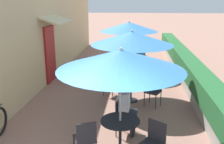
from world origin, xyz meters
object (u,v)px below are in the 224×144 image
seated_patron_near_left (127,107)px  cafe_chair_far_left (141,64)px  patio_umbrella_mid (132,38)px  cafe_chair_mid_left (110,81)px  patio_umbrella_near (121,60)px  cafe_chair_far_right (117,58)px  patio_table_near (120,129)px  seated_patron_far_left (139,60)px  patio_umbrella_far (129,27)px  cafe_chair_near_back (154,141)px  cafe_chair_near_left (122,113)px  cafe_chair_mid_right (154,89)px  patio_table_mid (131,85)px  patio_table_far (128,60)px  cafe_chair_near_right (85,137)px

seated_patron_near_left → cafe_chair_far_left: 4.73m
patio_umbrella_mid → cafe_chair_mid_left: (-0.68, 0.28, -1.44)m
patio_umbrella_near → cafe_chair_far_right: size_ratio=2.77×
patio_table_near → seated_patron_far_left: size_ratio=0.63×
patio_umbrella_far → seated_patron_near_left: bearing=-88.5°
cafe_chair_far_right → patio_umbrella_far: bearing=5.9°
patio_umbrella_mid → patio_umbrella_far: size_ratio=1.00×
cafe_chair_near_back → seated_patron_near_left: bearing=-28.3°
seated_patron_near_left → cafe_chair_near_back: size_ratio=1.44×
patio_umbrella_far → seated_patron_far_left: bearing=-51.4°
cafe_chair_near_back → patio_table_near: bearing=5.9°
cafe_chair_near_back → cafe_chair_near_left: bearing=-24.1°
patio_table_near → cafe_chair_far_left: 5.46m
patio_table_near → cafe_chair_mid_right: cafe_chair_mid_right is taller
patio_umbrella_near → cafe_chair_far_right: bearing=95.1°
cafe_chair_near_back → patio_table_mid: (-0.49, 3.11, 0.01)m
patio_umbrella_mid → cafe_chair_mid_right: (0.68, -0.28, -1.44)m
patio_table_far → seated_patron_far_left: seated_patron_far_left is taller
patio_table_far → cafe_chair_near_back: bearing=-83.8°
patio_table_mid → cafe_chair_far_right: bearing=101.2°
cafe_chair_near_right → seated_patron_far_left: seated_patron_far_left is taller
seated_patron_near_left → patio_table_far: 5.21m
cafe_chair_near_left → patio_umbrella_far: size_ratio=0.36×
cafe_chair_near_right → cafe_chair_far_right: bearing=64.9°
patio_table_near → patio_umbrella_near: (0.00, 0.00, 1.43)m
patio_umbrella_near → patio_table_mid: bearing=86.8°
patio_table_near → cafe_chair_near_right: size_ratio=0.91×
cafe_chair_mid_right → patio_umbrella_far: bearing=-47.6°
patio_table_far → patio_umbrella_far: 1.43m
patio_table_mid → patio_table_far: bearing=93.4°
patio_umbrella_far → seated_patron_far_left: patio_umbrella_far is taller
cafe_chair_near_left → patio_umbrella_mid: (0.16, 2.01, 1.44)m
seated_patron_near_left → patio_table_mid: bearing=-176.1°
patio_table_near → cafe_chair_near_back: 0.74m
patio_table_near → patio_umbrella_near: size_ratio=0.33×
cafe_chair_near_back → seated_patron_far_left: 5.73m
cafe_chair_near_left → cafe_chair_near_right: size_ratio=1.00×
patio_umbrella_mid → cafe_chair_near_back: bearing=-81.0°
patio_umbrella_near → seated_patron_near_left: (0.10, 0.73, -1.27)m
seated_patron_far_left → patio_table_near: bearing=134.1°
patio_umbrella_near → patio_umbrella_far: same height
patio_umbrella_near → cafe_chair_mid_right: bearing=71.2°
cafe_chair_near_right → patio_table_far: (0.60, 6.31, 0.01)m
patio_table_mid → patio_umbrella_mid: 1.43m
patio_umbrella_far → patio_table_far: bearing=0.0°
seated_patron_near_left → patio_umbrella_mid: size_ratio=0.52×
patio_table_mid → seated_patron_far_left: size_ratio=0.63×
cafe_chair_near_left → patio_umbrella_mid: 2.47m
patio_table_mid → cafe_chair_mid_right: size_ratio=0.91×
cafe_chair_near_left → patio_umbrella_mid: size_ratio=0.36×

